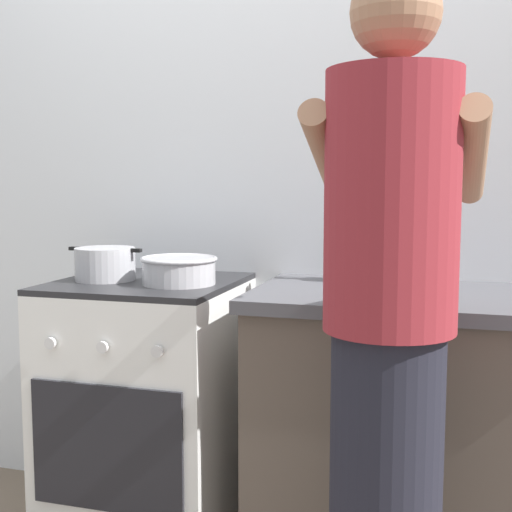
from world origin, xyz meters
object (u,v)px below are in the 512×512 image
at_px(utensil_crock, 356,251).
at_px(person, 389,347).
at_px(spice_bottle, 444,285).
at_px(pot, 105,264).
at_px(stove_range, 149,408).
at_px(mixing_bowl, 179,269).

xyz_separation_m(utensil_crock, person, (0.18, -0.74, -0.14)).
distance_m(spice_bottle, person, 0.50).
xyz_separation_m(pot, utensil_crock, (0.83, 0.21, 0.05)).
bearing_deg(stove_range, person, -32.38).
height_order(utensil_crock, person, person).
xyz_separation_m(mixing_bowl, utensil_crock, (0.55, 0.23, 0.05)).
height_order(stove_range, person, person).
distance_m(pot, mixing_bowl, 0.28).
height_order(pot, spice_bottle, pot).
height_order(stove_range, utensil_crock, utensil_crock).
xyz_separation_m(stove_range, pot, (-0.14, -0.03, 0.51)).
height_order(stove_range, pot, pot).
height_order(spice_bottle, person, person).
distance_m(utensil_crock, person, 0.77).
bearing_deg(person, stove_range, 147.62).
relative_size(stove_range, utensil_crock, 2.69).
height_order(mixing_bowl, utensil_crock, utensil_crock).
bearing_deg(spice_bottle, utensil_crock, 138.70).
bearing_deg(spice_bottle, pot, 177.66).
height_order(mixing_bowl, spice_bottle, mixing_bowl).
xyz_separation_m(stove_range, spice_bottle, (0.98, -0.07, 0.49)).
relative_size(pot, spice_bottle, 3.44).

